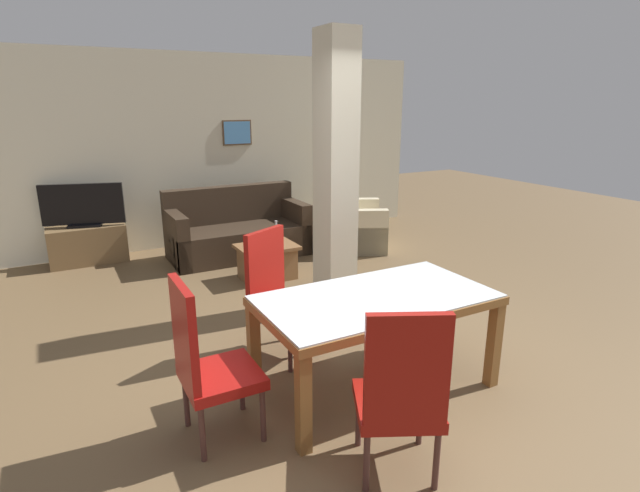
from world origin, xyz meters
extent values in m
plane|color=brown|center=(0.00, 0.00, 0.00)|extent=(18.00, 18.00, 0.00)
cube|color=beige|center=(0.00, 4.52, 1.35)|extent=(7.20, 0.06, 2.70)
cube|color=brown|center=(0.59, 4.47, 1.60)|extent=(0.44, 0.02, 0.36)
cube|color=#4C8CCC|center=(0.59, 4.46, 1.60)|extent=(0.40, 0.01, 0.32)
cube|color=beige|center=(0.55, 1.52, 1.35)|extent=(0.31, 0.38, 2.70)
cube|color=brown|center=(0.00, -0.42, 0.68)|extent=(1.67, 0.06, 0.06)
cube|color=brown|center=(0.00, 0.42, 0.68)|extent=(1.67, 0.06, 0.06)
cube|color=brown|center=(-0.80, 0.00, 0.68)|extent=(0.06, 0.78, 0.06)
cube|color=brown|center=(0.80, 0.00, 0.68)|extent=(0.06, 0.78, 0.06)
cube|color=silver|center=(0.00, 0.00, 0.72)|extent=(1.65, 0.88, 0.01)
cube|color=brown|center=(-0.78, -0.40, 0.33)|extent=(0.08, 0.08, 0.65)
cube|color=brown|center=(0.78, -0.40, 0.33)|extent=(0.08, 0.08, 0.65)
cube|color=brown|center=(-0.78, 0.40, 0.33)|extent=(0.08, 0.08, 0.65)
cube|color=brown|center=(0.78, 0.40, 0.33)|extent=(0.08, 0.08, 0.65)
cube|color=maroon|center=(-0.38, 0.74, 0.41)|extent=(0.62, 0.62, 0.07)
cube|color=maroon|center=(-0.47, 0.92, 0.75)|extent=(0.41, 0.24, 0.61)
cylinder|color=#4D2D27|center=(-0.12, 0.65, 0.19)|extent=(0.04, 0.04, 0.37)
cylinder|color=#4D2D27|center=(-0.46, 0.48, 0.19)|extent=(0.04, 0.04, 0.37)
cylinder|color=#4D2D27|center=(-0.29, 0.99, 0.19)|extent=(0.04, 0.04, 0.37)
cylinder|color=#4D2D27|center=(-0.63, 0.82, 0.19)|extent=(0.04, 0.04, 0.37)
cube|color=maroon|center=(-1.15, 0.00, 0.41)|extent=(0.46, 0.46, 0.07)
cube|color=maroon|center=(-1.36, 0.00, 0.75)|extent=(0.05, 0.44, 0.61)
cylinder|color=#4D2D27|center=(-0.96, 0.19, 0.19)|extent=(0.04, 0.04, 0.37)
cylinder|color=#4D2D27|center=(-0.96, -0.19, 0.19)|extent=(0.04, 0.04, 0.37)
cylinder|color=#4D2D27|center=(-1.34, 0.19, 0.19)|extent=(0.04, 0.04, 0.37)
cylinder|color=#4D2D27|center=(-1.34, -0.19, 0.19)|extent=(0.04, 0.04, 0.37)
cube|color=maroon|center=(-0.38, -0.76, 0.41)|extent=(0.62, 0.62, 0.07)
cube|color=maroon|center=(-0.47, -0.94, 0.75)|extent=(0.41, 0.24, 0.61)
cylinder|color=#4D2D27|center=(-0.46, -0.51, 0.19)|extent=(0.04, 0.04, 0.37)
cylinder|color=#4D2D27|center=(-0.12, -0.67, 0.19)|extent=(0.04, 0.04, 0.37)
cylinder|color=#4D2D27|center=(-0.63, -0.85, 0.19)|extent=(0.04, 0.04, 0.37)
cylinder|color=#4D2D27|center=(-0.29, -1.02, 0.19)|extent=(0.04, 0.04, 0.37)
cube|color=#34271B|center=(0.23, 3.57, 0.21)|extent=(1.83, 0.85, 0.42)
cube|color=#34271B|center=(0.23, 3.91, 0.67)|extent=(1.83, 0.18, 0.50)
cube|color=#34271B|center=(1.06, 3.57, 0.35)|extent=(0.16, 0.85, 0.69)
cube|color=#34271B|center=(-0.61, 3.57, 0.35)|extent=(0.16, 0.85, 0.69)
cube|color=beige|center=(1.83, 3.21, 0.20)|extent=(1.17, 1.22, 0.40)
cube|color=beige|center=(1.53, 3.35, 0.62)|extent=(0.57, 0.93, 0.43)
cube|color=beige|center=(2.01, 3.57, 0.32)|extent=(0.83, 0.50, 0.64)
cube|color=beige|center=(1.66, 2.85, 0.32)|extent=(0.83, 0.50, 0.64)
cube|color=brown|center=(0.22, 2.57, 0.39)|extent=(0.69, 0.51, 0.04)
cube|color=brown|center=(0.22, 2.57, 0.18)|extent=(0.61, 0.43, 0.37)
cylinder|color=#B2B7BC|center=(0.36, 2.59, 0.51)|extent=(0.07, 0.07, 0.20)
cylinder|color=#B2B7BC|center=(0.36, 2.59, 0.64)|extent=(0.03, 0.03, 0.07)
cylinder|color=#B7B7BC|center=(0.36, 2.59, 0.68)|extent=(0.03, 0.03, 0.01)
cube|color=brown|center=(-1.61, 4.24, 0.25)|extent=(0.94, 0.40, 0.49)
cube|color=black|center=(-1.61, 4.24, 0.51)|extent=(0.44, 0.30, 0.03)
cube|color=black|center=(-1.61, 4.24, 0.78)|extent=(0.97, 0.32, 0.52)
cylinder|color=#B7B7BC|center=(1.99, 3.83, 0.01)|extent=(0.29, 0.29, 0.02)
cylinder|color=#B7B7BC|center=(1.99, 3.83, 0.75)|extent=(0.04, 0.04, 1.46)
cylinder|color=beige|center=(1.99, 3.83, 1.59)|extent=(0.33, 0.33, 0.22)
camera|label=1|loc=(-1.92, -2.70, 2.05)|focal=28.00mm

